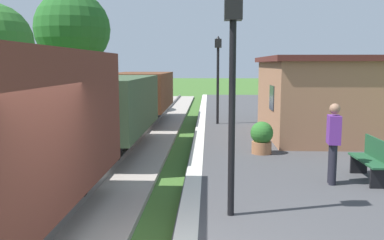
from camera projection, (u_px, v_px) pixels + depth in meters
The scene contains 9 objects.
freight_train at pixel (101, 108), 12.04m from camera, with size 2.50×19.40×2.72m.
station_hut at pixel (313, 96), 14.64m from camera, with size 3.50×5.80×2.78m.
bench_near_hut at pixel (372, 159), 9.02m from camera, with size 0.42×1.50×0.91m.
bench_down_platform at pixel (282, 107), 20.07m from camera, with size 0.42×1.50×0.91m.
person_waiting at pixel (333, 140), 8.70m from camera, with size 0.28×0.40×1.71m.
potted_planter at pixel (262, 137), 11.76m from camera, with size 0.64×0.64×0.92m.
lamp_post_near at pixel (233, 62), 6.66m from camera, with size 0.28×0.28×3.70m.
lamp_post_far at pixel (218, 63), 17.42m from camera, with size 0.28×0.28×3.70m.
tree_field_left at pixel (72, 29), 22.84m from camera, with size 4.13×4.13×6.76m.
Camera 1 is at (0.73, -4.85, 2.76)m, focal length 38.98 mm.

